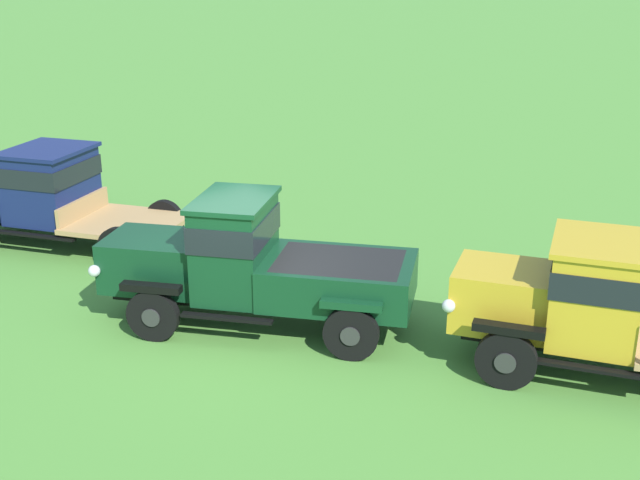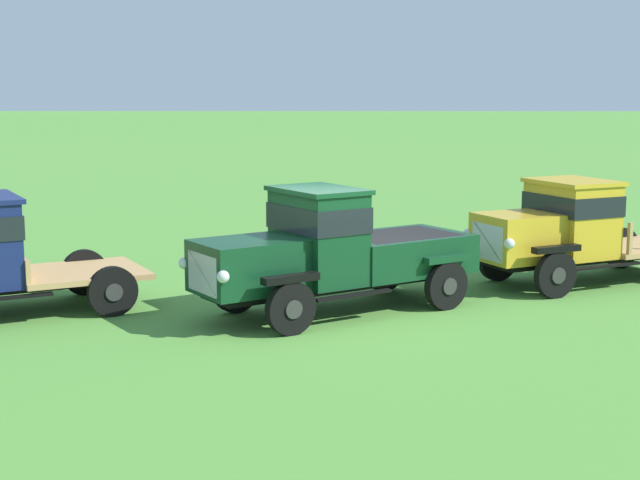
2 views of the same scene
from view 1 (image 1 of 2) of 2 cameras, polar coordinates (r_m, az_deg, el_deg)
The scene contains 4 objects.
ground_plane at distance 13.64m, azimuth -5.73°, elevation -6.23°, with size 240.00×240.00×0.00m, color #518E38.
vintage_truck_foreground_near at distance 18.23m, azimuth -19.27°, elevation 3.26°, with size 5.68×4.17×2.10m.
vintage_truck_second_in_line at distance 13.33m, azimuth -4.75°, elevation -1.67°, with size 5.25×4.26×2.22m.
vintage_truck_midrow_center at distance 12.42m, azimuth 18.25°, elevation -4.18°, with size 5.28×3.74×2.10m.
Camera 1 is at (9.67, -7.56, 5.95)m, focal length 45.00 mm.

